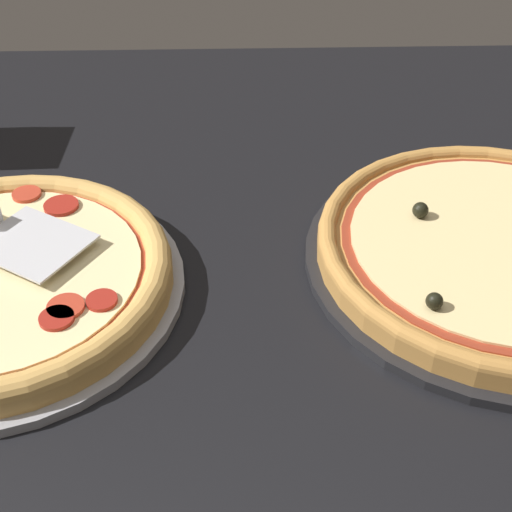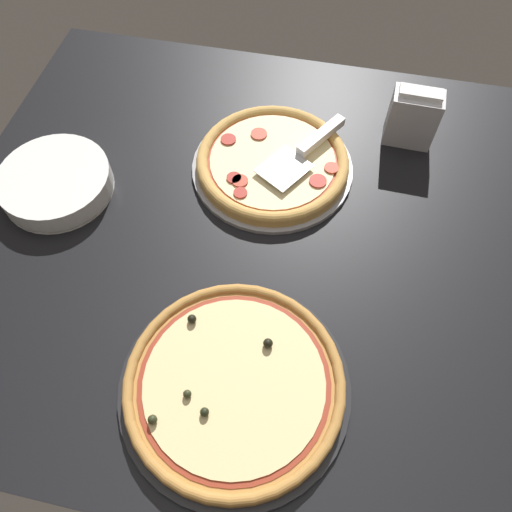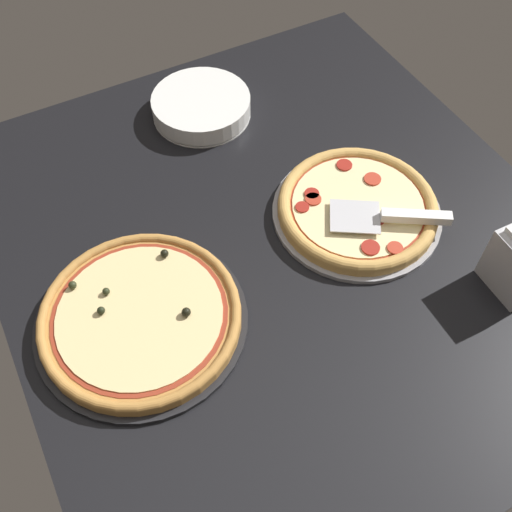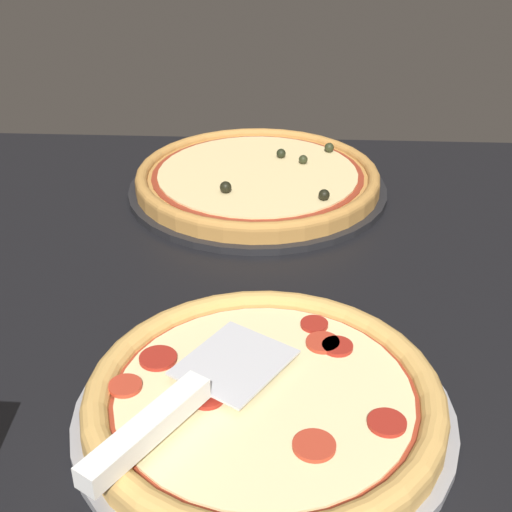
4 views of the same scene
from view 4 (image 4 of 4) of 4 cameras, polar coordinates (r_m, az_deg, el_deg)
name	(u,v)px [view 4 (image 4 of 4)]	position (r cm, az deg, el deg)	size (l,w,h in cm)	color
ground_plane	(282,327)	(81.35, 2.12, -5.71)	(122.27, 109.59, 3.60)	black
pizza_pan_front	(259,413)	(66.97, 0.22, -12.48)	(34.88, 34.88, 1.00)	#939399
pizza_front	(259,398)	(65.72, 0.23, -11.27)	(32.79, 32.79, 2.93)	tan
pizza_pan_back	(254,189)	(108.11, -0.13, 5.39)	(38.76, 38.76, 1.00)	black
pizza_back	(254,177)	(107.30, -0.13, 6.33)	(36.43, 36.43, 3.92)	#B77F3D
serving_spatula	(165,411)	(61.43, -7.31, -12.21)	(17.03, 22.88, 2.00)	silver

